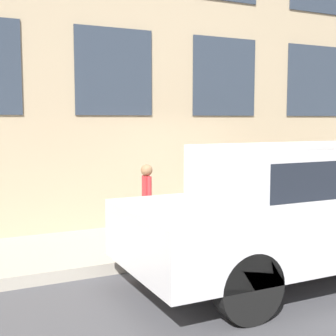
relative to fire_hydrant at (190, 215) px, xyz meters
name	(u,v)px	position (x,y,z in m)	size (l,w,h in m)	color
ground_plane	(231,257)	(-0.67, -0.43, -0.62)	(80.00, 80.00, 0.00)	#47474C
sidewalk	(198,237)	(0.44, -0.43, -0.53)	(2.22, 60.00, 0.18)	#A8A093
building_facade	(169,27)	(1.71, -0.43, 3.52)	(0.33, 40.00, 8.28)	tan
fire_hydrant	(190,215)	(0.00, 0.00, 0.00)	(0.35, 0.46, 0.85)	red
person	(147,193)	(0.53, 0.59, 0.35)	(0.32, 0.21, 1.31)	#232328
parked_truck_silver_near	(311,201)	(-1.97, -0.92, 0.49)	(2.06, 5.40, 1.92)	black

